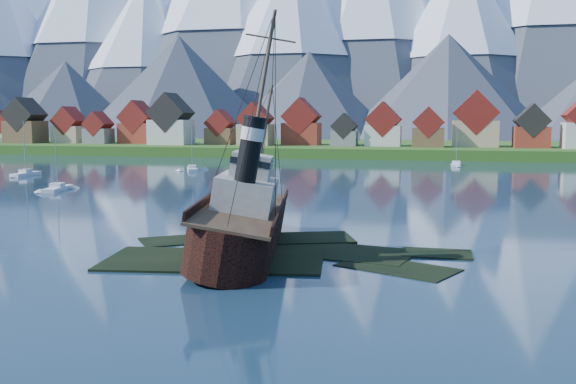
% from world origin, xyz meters
% --- Properties ---
extents(ground, '(1400.00, 1400.00, 0.00)m').
position_xyz_m(ground, '(0.00, 0.00, 0.00)').
color(ground, '#183045').
rests_on(ground, ground).
extents(shoal, '(31.71, 21.24, 1.14)m').
position_xyz_m(shoal, '(1.78, 2.15, -0.35)').
color(shoal, black).
rests_on(shoal, ground).
extents(shore_bank, '(600.00, 80.00, 3.20)m').
position_xyz_m(shore_bank, '(0.00, 170.00, 0.00)').
color(shore_bank, '#294A15').
rests_on(shore_bank, ground).
extents(seawall, '(600.00, 2.50, 2.00)m').
position_xyz_m(seawall, '(0.00, 132.00, 0.00)').
color(seawall, '#3F3D38').
rests_on(seawall, ground).
extents(town, '(250.96, 16.69, 17.30)m').
position_xyz_m(town, '(-33.12, 152.18, 8.99)').
color(town, maroon).
rests_on(town, ground).
extents(mountains, '(965.00, 340.00, 205.00)m').
position_xyz_m(mountains, '(-0.79, 481.26, 89.34)').
color(mountains, '#2D333D').
rests_on(mountains, ground).
extents(tugboat_wreck, '(6.43, 27.70, 21.95)m').
position_xyz_m(tugboat_wreck, '(-2.06, 3.03, 2.77)').
color(tugboat_wreck, black).
rests_on(tugboat_wreck, ground).
extents(sailboat_a, '(3.80, 8.69, 10.30)m').
position_xyz_m(sailboat_a, '(-45.62, 41.52, 0.23)').
color(sailboat_a, silver).
rests_on(sailboat_a, ground).
extents(sailboat_b, '(2.22, 8.14, 11.74)m').
position_xyz_m(sailboat_b, '(-67.34, 63.87, 0.27)').
color(sailboat_b, silver).
rests_on(sailboat_b, ground).
extents(sailboat_c, '(5.06, 8.04, 10.22)m').
position_xyz_m(sailboat_c, '(-39.13, 84.46, 0.23)').
color(sailboat_c, silver).
rests_on(sailboat_c, ground).
extents(sailboat_e, '(2.68, 8.75, 10.02)m').
position_xyz_m(sailboat_e, '(19.46, 112.88, 0.22)').
color(sailboat_e, silver).
rests_on(sailboat_e, ground).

